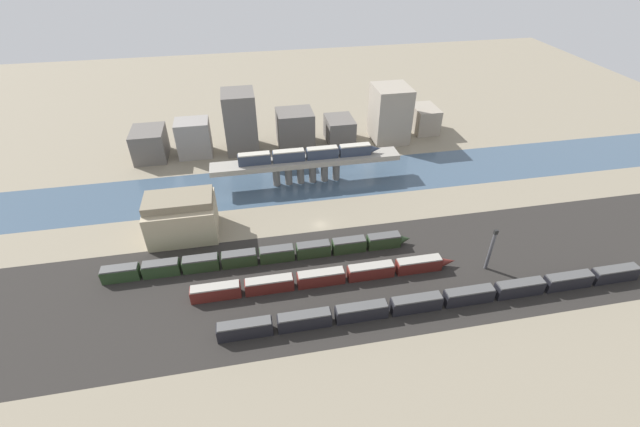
{
  "coord_description": "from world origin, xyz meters",
  "views": [
    {
      "loc": [
        -19.76,
        -102.37,
        78.61
      ],
      "look_at": [
        0.0,
        0.9,
        3.63
      ],
      "focal_mm": 24.0,
      "sensor_mm": 36.0,
      "label": 1
    }
  ],
  "objects_px": {
    "train_yard_mid": "(327,277)",
    "signal_tower": "(491,250)",
    "warehouse_building": "(182,217)",
    "train_yard_near": "(448,299)",
    "train_yard_far": "(263,256)",
    "train_on_bridge": "(309,154)"
  },
  "relations": [
    {
      "from": "train_on_bridge",
      "to": "train_yard_far",
      "type": "distance_m",
      "value": 44.66
    },
    {
      "from": "train_on_bridge",
      "to": "train_yard_mid",
      "type": "xyz_separation_m",
      "value": [
        -4.24,
        -50.33,
        -9.05
      ]
    },
    {
      "from": "train_yard_near",
      "to": "train_yard_mid",
      "type": "xyz_separation_m",
      "value": [
        -27.35,
        12.95,
        -0.08
      ]
    },
    {
      "from": "train_yard_far",
      "to": "train_yard_near",
      "type": "bearing_deg",
      "value": -29.5
    },
    {
      "from": "train_yard_mid",
      "to": "signal_tower",
      "type": "relative_size",
      "value": 5.39
    },
    {
      "from": "train_yard_far",
      "to": "warehouse_building",
      "type": "bearing_deg",
      "value": 142.32
    },
    {
      "from": "train_yard_mid",
      "to": "train_yard_far",
      "type": "distance_m",
      "value": 19.11
    },
    {
      "from": "train_yard_far",
      "to": "warehouse_building",
      "type": "xyz_separation_m",
      "value": [
        -21.66,
        16.73,
        4.21
      ]
    },
    {
      "from": "train_on_bridge",
      "to": "signal_tower",
      "type": "height_order",
      "value": "train_on_bridge"
    },
    {
      "from": "train_on_bridge",
      "to": "warehouse_building",
      "type": "height_order",
      "value": "warehouse_building"
    },
    {
      "from": "signal_tower",
      "to": "warehouse_building",
      "type": "bearing_deg",
      "value": 159.01
    },
    {
      "from": "train_yard_near",
      "to": "train_yard_far",
      "type": "relative_size",
      "value": 1.33
    },
    {
      "from": "train_yard_mid",
      "to": "warehouse_building",
      "type": "height_order",
      "value": "warehouse_building"
    },
    {
      "from": "train_on_bridge",
      "to": "train_yard_near",
      "type": "xyz_separation_m",
      "value": [
        23.11,
        -63.27,
        -8.98
      ]
    },
    {
      "from": "warehouse_building",
      "to": "train_yard_mid",
      "type": "bearing_deg",
      "value": -37.03
    },
    {
      "from": "signal_tower",
      "to": "train_yard_far",
      "type": "bearing_deg",
      "value": 166.52
    },
    {
      "from": "train_yard_mid",
      "to": "train_yard_near",
      "type": "bearing_deg",
      "value": -25.33
    },
    {
      "from": "train_yard_near",
      "to": "warehouse_building",
      "type": "bearing_deg",
      "value": 147.58
    },
    {
      "from": "train_yard_far",
      "to": "signal_tower",
      "type": "distance_m",
      "value": 60.25
    },
    {
      "from": "train_yard_near",
      "to": "train_yard_far",
      "type": "distance_m",
      "value": 49.16
    },
    {
      "from": "warehouse_building",
      "to": "signal_tower",
      "type": "relative_size",
      "value": 1.51
    },
    {
      "from": "train_yard_near",
      "to": "train_yard_far",
      "type": "height_order",
      "value": "train_yard_near"
    }
  ]
}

